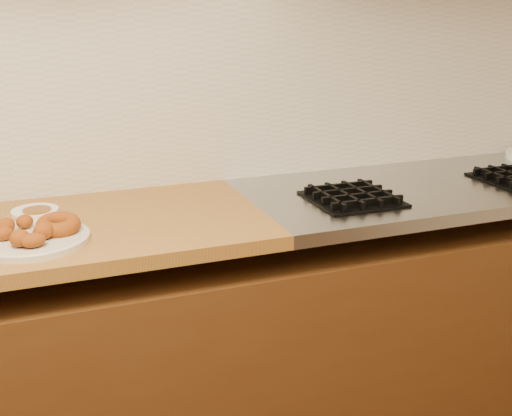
% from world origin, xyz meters
% --- Properties ---
extents(wall_back, '(4.00, 0.02, 2.70)m').
position_xyz_m(wall_back, '(0.00, 2.00, 1.35)').
color(wall_back, tan).
rests_on(wall_back, ground).
extents(base_cabinet, '(3.60, 0.60, 0.77)m').
position_xyz_m(base_cabinet, '(0.00, 1.69, 0.39)').
color(base_cabinet, '#4A2A11').
rests_on(base_cabinet, floor).
extents(stovetop, '(1.30, 0.62, 0.04)m').
position_xyz_m(stovetop, '(1.15, 1.69, 0.88)').
color(stovetop, '#9EA0A5').
rests_on(stovetop, base_cabinet).
extents(backsplash, '(3.60, 0.02, 0.60)m').
position_xyz_m(backsplash, '(0.00, 1.99, 1.20)').
color(backsplash, beige).
rests_on(backsplash, wall_back).
extents(burner_grates, '(0.91, 0.26, 0.03)m').
position_xyz_m(burner_grates, '(1.13, 1.61, 0.91)').
color(burner_grates, black).
rests_on(burner_grates, stovetop).
extents(donut_plate, '(0.29, 0.29, 0.02)m').
position_xyz_m(donut_plate, '(-0.14, 1.57, 0.91)').
color(donut_plate, beige).
rests_on(donut_plate, butcher_block).
extents(ring_donut, '(0.13, 0.13, 0.05)m').
position_xyz_m(ring_donut, '(-0.07, 1.59, 0.94)').
color(ring_donut, '#974E14').
rests_on(ring_donut, donut_plate).
extents(fried_dough_chunks, '(0.16, 0.21, 0.04)m').
position_xyz_m(fried_dough_chunks, '(-0.16, 1.56, 0.94)').
color(fried_dough_chunks, '#974E14').
rests_on(fried_dough_chunks, donut_plate).
extents(tub_lid, '(0.15, 0.15, 0.01)m').
position_xyz_m(tub_lid, '(-0.12, 1.83, 0.90)').
color(tub_lid, white).
rests_on(tub_lid, butcher_block).
extents(brass_jar_lid, '(0.10, 0.10, 0.01)m').
position_xyz_m(brass_jar_lid, '(-0.12, 1.82, 0.91)').
color(brass_jar_lid, '#A06C2B').
rests_on(brass_jar_lid, butcher_block).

